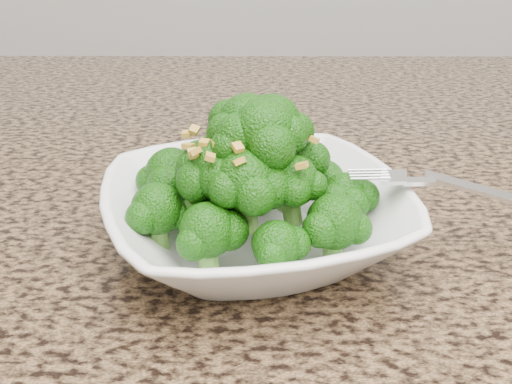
# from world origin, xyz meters

# --- Properties ---
(granite_counter) EXTENTS (1.64, 1.04, 0.03)m
(granite_counter) POSITION_xyz_m (0.00, 0.30, 0.89)
(granite_counter) COLOR brown
(granite_counter) RESTS_ON cabinet
(bowl) EXTENTS (0.28, 0.28, 0.05)m
(bowl) POSITION_xyz_m (-0.06, 0.19, 0.93)
(bowl) COLOR white
(bowl) RESTS_ON granite_counter
(broccoli_pile) EXTENTS (0.20, 0.20, 0.08)m
(broccoli_pile) POSITION_xyz_m (-0.06, 0.19, 0.99)
(broccoli_pile) COLOR #165709
(broccoli_pile) RESTS_ON bowl
(garlic_topping) EXTENTS (0.12, 0.12, 0.01)m
(garlic_topping) POSITION_xyz_m (-0.06, 0.19, 1.04)
(garlic_topping) COLOR gold
(garlic_topping) RESTS_ON broccoli_pile
(fork) EXTENTS (0.18, 0.06, 0.01)m
(fork) POSITION_xyz_m (0.06, 0.18, 0.96)
(fork) COLOR silver
(fork) RESTS_ON bowl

